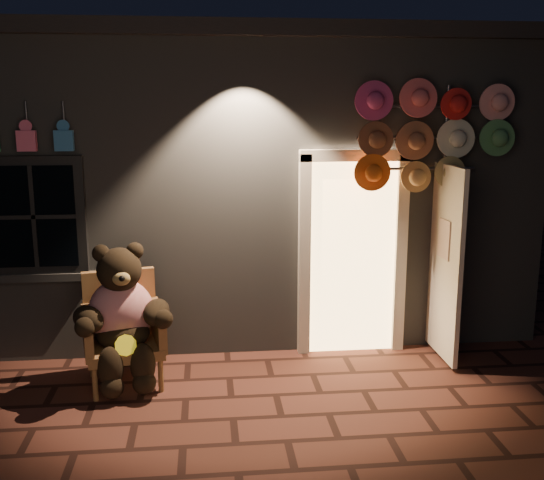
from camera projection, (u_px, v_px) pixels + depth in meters
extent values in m
plane|color=#52291F|center=(233.00, 419.00, 5.46)|extent=(60.00, 60.00, 0.00)
cube|color=slate|center=(219.00, 176.00, 9.00)|extent=(7.00, 5.00, 3.30)
cube|color=black|center=(217.00, 49.00, 8.64)|extent=(7.30, 5.30, 0.16)
cube|color=black|center=(35.00, 216.00, 6.36)|extent=(1.00, 0.10, 1.20)
cube|color=black|center=(34.00, 217.00, 6.33)|extent=(0.82, 0.06, 1.02)
cube|color=slate|center=(40.00, 277.00, 6.49)|extent=(1.10, 0.14, 0.08)
cube|color=#FFC572|center=(352.00, 256.00, 6.82)|extent=(0.92, 0.10, 2.10)
cube|color=beige|center=(304.00, 258.00, 6.72)|extent=(0.12, 0.12, 2.20)
cube|color=beige|center=(400.00, 256.00, 6.83)|extent=(0.12, 0.12, 2.20)
cube|color=beige|center=(355.00, 155.00, 6.55)|extent=(1.16, 0.12, 0.12)
cube|color=beige|center=(446.00, 263.00, 6.54)|extent=(0.05, 0.80, 2.00)
cube|color=#F06385|center=(27.00, 141.00, 6.12)|extent=(0.18, 0.07, 0.20)
cylinder|color=#59595E|center=(26.00, 114.00, 6.13)|extent=(0.02, 0.02, 0.25)
cube|color=teal|center=(64.00, 141.00, 6.16)|extent=(0.18, 0.07, 0.20)
cylinder|color=#59595E|center=(64.00, 114.00, 6.17)|extent=(0.02, 0.02, 0.25)
cube|color=olive|center=(124.00, 348.00, 6.07)|extent=(0.82, 0.78, 0.10)
cube|color=olive|center=(120.00, 304.00, 6.27)|extent=(0.70, 0.23, 0.69)
cube|color=olive|center=(88.00, 333.00, 5.91)|extent=(0.20, 0.60, 0.40)
cube|color=olive|center=(158.00, 325.00, 6.11)|extent=(0.20, 0.60, 0.40)
cylinder|color=olive|center=(95.00, 384.00, 5.76)|extent=(0.05, 0.05, 0.32)
cylinder|color=olive|center=(161.00, 376.00, 5.95)|extent=(0.05, 0.05, 0.32)
cylinder|color=olive|center=(92.00, 361.00, 6.28)|extent=(0.05, 0.05, 0.32)
cylinder|color=olive|center=(152.00, 354.00, 6.46)|extent=(0.05, 0.05, 0.32)
ellipsoid|color=red|center=(121.00, 312.00, 6.03)|extent=(0.71, 0.61, 0.65)
ellipsoid|color=black|center=(123.00, 333.00, 6.01)|extent=(0.59, 0.53, 0.30)
sphere|color=black|center=(119.00, 270.00, 5.90)|extent=(0.50, 0.50, 0.42)
sphere|color=black|center=(101.00, 253.00, 5.85)|extent=(0.16, 0.16, 0.16)
sphere|color=black|center=(135.00, 251.00, 5.94)|extent=(0.16, 0.16, 0.16)
ellipsoid|color=olive|center=(121.00, 279.00, 5.73)|extent=(0.18, 0.15, 0.13)
ellipsoid|color=black|center=(88.00, 319.00, 5.75)|extent=(0.43, 0.48, 0.24)
ellipsoid|color=black|center=(156.00, 312.00, 5.94)|extent=(0.29, 0.45, 0.24)
ellipsoid|color=black|center=(110.00, 368.00, 5.75)|extent=(0.24, 0.24, 0.40)
ellipsoid|color=black|center=(143.00, 364.00, 5.84)|extent=(0.24, 0.24, 0.40)
sphere|color=black|center=(112.00, 387.00, 5.74)|extent=(0.22, 0.22, 0.22)
sphere|color=black|center=(144.00, 383.00, 5.83)|extent=(0.22, 0.22, 0.22)
cylinder|color=yellow|center=(126.00, 345.00, 5.76)|extent=(0.21, 0.12, 0.19)
cylinder|color=#59595E|center=(441.00, 223.00, 6.74)|extent=(0.04, 0.04, 2.83)
cylinder|color=#59595E|center=(418.00, 106.00, 6.43)|extent=(1.26, 0.03, 0.03)
cylinder|color=#59595E|center=(417.00, 138.00, 6.50)|extent=(1.26, 0.03, 0.03)
cylinder|color=#59595E|center=(415.00, 169.00, 6.57)|extent=(1.26, 0.03, 0.03)
cylinder|color=#C23973|center=(375.00, 101.00, 6.32)|extent=(0.36, 0.11, 0.36)
cylinder|color=#F26366|center=(417.00, 101.00, 6.33)|extent=(0.36, 0.11, 0.36)
cylinder|color=red|center=(459.00, 101.00, 6.34)|extent=(0.36, 0.11, 0.36)
cylinder|color=pink|center=(496.00, 101.00, 6.44)|extent=(0.36, 0.11, 0.36)
cylinder|color=brown|center=(374.00, 138.00, 6.36)|extent=(0.36, 0.11, 0.36)
cylinder|color=#9C5B3B|center=(416.00, 138.00, 6.38)|extent=(0.36, 0.11, 0.36)
cylinder|color=beige|center=(454.00, 138.00, 6.48)|extent=(0.36, 0.11, 0.36)
cylinder|color=#559C5B|center=(495.00, 138.00, 6.49)|extent=(0.36, 0.11, 0.36)
cylinder|color=orange|center=(374.00, 175.00, 6.41)|extent=(0.36, 0.11, 0.36)
cylinder|color=tan|center=(412.00, 174.00, 6.51)|extent=(0.36, 0.11, 0.36)
cylinder|color=tan|center=(453.00, 174.00, 6.53)|extent=(0.36, 0.11, 0.36)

